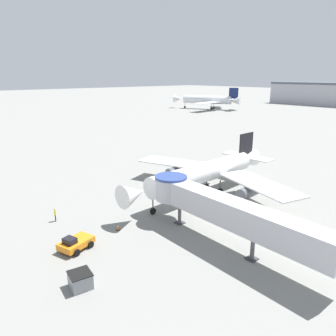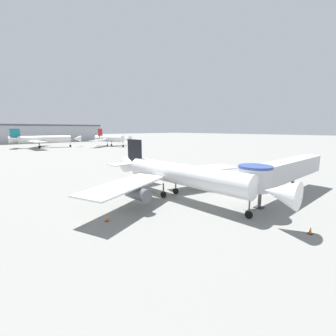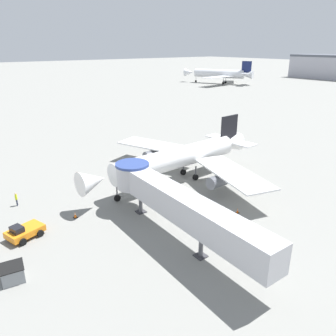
% 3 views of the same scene
% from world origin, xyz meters
% --- Properties ---
extents(ground_plane, '(800.00, 800.00, 0.00)m').
position_xyz_m(ground_plane, '(0.00, 0.00, 0.00)').
color(ground_plane, gray).
extents(main_airplane, '(30.74, 29.30, 8.48)m').
position_xyz_m(main_airplane, '(-0.07, 0.78, 3.62)').
color(main_airplane, white).
rests_on(main_airplane, ground_plane).
extents(jet_bridge, '(23.35, 4.09, 5.87)m').
position_xyz_m(jet_bridge, '(11.18, -9.67, 4.19)').
color(jet_bridge, '#B7B7BC').
rests_on(jet_bridge, ground_plane).
extents(traffic_cone_near_nose, '(0.46, 0.46, 0.76)m').
position_xyz_m(traffic_cone_near_nose, '(1.19, -16.41, 0.36)').
color(traffic_cone_near_nose, black).
rests_on(traffic_cone_near_nose, ground_plane).
extents(traffic_cone_port_wing, '(0.41, 0.41, 0.69)m').
position_xyz_m(traffic_cone_port_wing, '(-12.12, 0.31, 0.33)').
color(traffic_cone_port_wing, black).
rests_on(traffic_cone_port_wing, ground_plane).
extents(traffic_cone_starboard_wing, '(0.38, 0.38, 0.64)m').
position_xyz_m(traffic_cone_starboard_wing, '(12.10, -0.25, 0.30)').
color(traffic_cone_starboard_wing, black).
rests_on(traffic_cone_starboard_wing, ground_plane).
extents(background_jet_teal_tail, '(35.30, 37.40, 10.42)m').
position_xyz_m(background_jet_teal_tail, '(11.33, 116.49, 4.57)').
color(background_jet_teal_tail, white).
rests_on(background_jet_teal_tail, ground_plane).
extents(background_jet_red_tail, '(28.79, 26.41, 10.35)m').
position_xyz_m(background_jet_red_tail, '(43.33, 99.35, 4.55)').
color(background_jet_red_tail, white).
rests_on(background_jet_red_tail, ground_plane).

